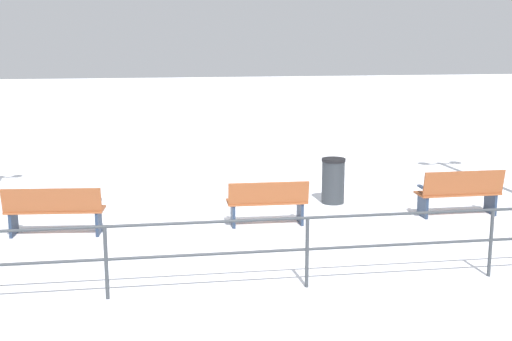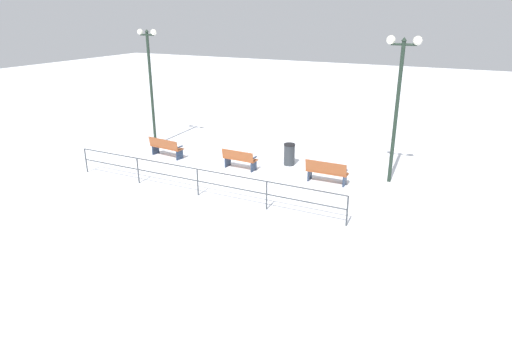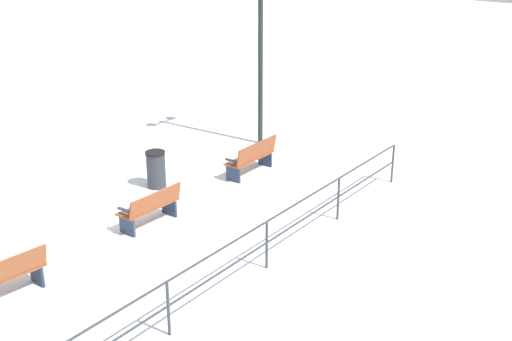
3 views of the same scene
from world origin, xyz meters
name	(u,v)px [view 1 (image 1 of 3)]	position (x,y,z in m)	size (l,w,h in m)	color
ground_plane	(267,225)	(0.00, 0.00, 0.00)	(80.00, 80.00, 0.00)	white
bench_nearest	(460,192)	(0.03, -3.63, 0.46)	(0.53, 1.55, 0.89)	brown
bench_second	(267,202)	(-0.02, 0.00, 0.43)	(0.57, 1.43, 0.83)	brown
bench_third	(54,210)	(-0.07, 3.63, 0.46)	(0.67, 1.66, 0.86)	brown
waterfront_railing	(307,239)	(-3.04, 0.00, 0.68)	(0.05, 10.55, 0.98)	#383D42
trash_bin	(333,181)	(1.38, -1.58, 0.46)	(0.47, 0.47, 0.91)	#2D3338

